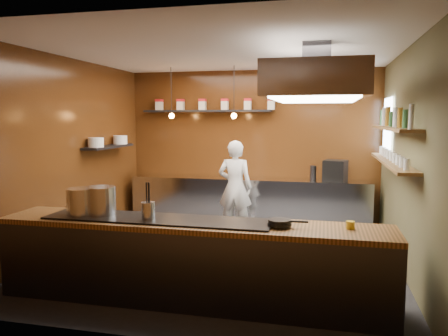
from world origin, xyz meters
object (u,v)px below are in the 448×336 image
(stockpot_large, at_px, (101,201))
(chef, at_px, (235,187))
(espresso_machine, at_px, (335,171))
(stockpot_small, at_px, (81,201))
(extractor_hood, at_px, (316,83))

(stockpot_large, height_order, chef, chef)
(stockpot_large, distance_m, espresso_machine, 4.58)
(stockpot_large, relative_size, stockpot_small, 1.02)
(stockpot_large, bearing_deg, espresso_machine, 53.47)
(stockpot_small, xyz_separation_m, espresso_machine, (2.96, 3.74, -0.00))
(espresso_machine, bearing_deg, chef, -141.56)
(extractor_hood, xyz_separation_m, stockpot_large, (-2.40, -1.17, -1.40))
(stockpot_large, bearing_deg, chef, 71.51)
(stockpot_small, xyz_separation_m, chef, (1.22, 3.02, -0.26))
(stockpot_small, bearing_deg, extractor_hood, 25.06)
(espresso_machine, bearing_deg, stockpot_large, -110.63)
(stockpot_large, xyz_separation_m, stockpot_small, (-0.23, -0.06, -0.01))
(espresso_machine, bearing_deg, extractor_hood, -81.53)
(chef, bearing_deg, espresso_machine, -155.19)
(stockpot_large, bearing_deg, stockpot_small, -166.05)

